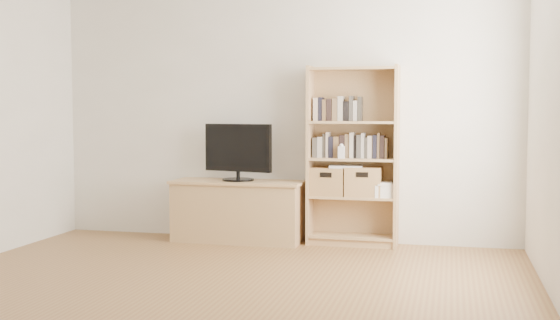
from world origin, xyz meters
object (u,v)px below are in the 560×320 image
(bookshelf, at_px, (353,156))
(basket_right, at_px, (363,181))
(basket_left, at_px, (329,181))
(laptop, at_px, (346,166))
(television, at_px, (238,152))
(tv_stand, at_px, (238,212))
(baby_monitor, at_px, (341,152))

(bookshelf, distance_m, basket_right, 0.26)
(basket_left, distance_m, laptop, 0.22)
(television, height_order, basket_right, television)
(bookshelf, bearing_deg, tv_stand, -175.38)
(baby_monitor, bearing_deg, bookshelf, 46.00)
(bookshelf, distance_m, laptop, 0.12)
(laptop, bearing_deg, basket_left, 167.53)
(tv_stand, relative_size, baby_monitor, 10.90)
(television, relative_size, baby_monitor, 6.25)
(basket_right, bearing_deg, bookshelf, 175.58)
(tv_stand, distance_m, baby_monitor, 1.15)
(tv_stand, bearing_deg, basket_left, 5.63)
(tv_stand, relative_size, basket_left, 3.86)
(television, xyz_separation_m, laptop, (1.03, 0.06, -0.12))
(laptop, bearing_deg, television, 177.39)
(basket_left, bearing_deg, tv_stand, -171.57)
(basket_left, relative_size, laptop, 1.04)
(tv_stand, xyz_separation_m, baby_monitor, (0.99, -0.01, 0.59))
(television, distance_m, laptop, 1.04)
(baby_monitor, bearing_deg, basket_right, 25.34)
(basket_left, bearing_deg, basket_right, 2.94)
(baby_monitor, distance_m, laptop, 0.16)
(tv_stand, bearing_deg, television, 0.00)
(bookshelf, xyz_separation_m, television, (-1.09, -0.08, 0.03))
(baby_monitor, height_order, basket_left, baby_monitor)
(bookshelf, relative_size, baby_monitor, 14.86)
(television, bearing_deg, basket_left, 18.37)
(basket_left, bearing_deg, television, -171.57)
(television, height_order, baby_monitor, television)
(tv_stand, bearing_deg, basket_right, 4.14)
(bookshelf, relative_size, basket_right, 5.07)
(basket_right, relative_size, laptop, 1.08)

